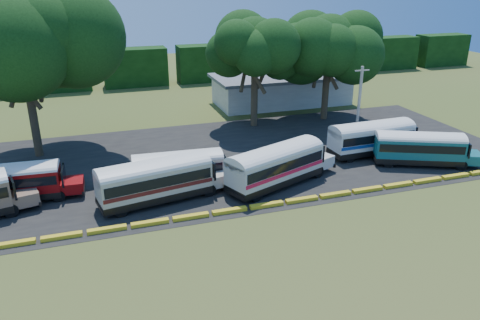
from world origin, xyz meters
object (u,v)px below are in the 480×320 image
object	(u,v)px
bus_red	(10,181)
bus_cream_west	(157,178)
tree_west	(20,40)
bus_white_red	(277,163)
bus_teal	(421,147)

from	to	relation	value
bus_red	bus_cream_west	size ratio (longest dim) A/B	0.88
bus_red	tree_west	bearing A→B (deg)	86.19
bus_white_red	tree_west	distance (m)	25.99
bus_red	tree_west	size ratio (longest dim) A/B	0.61
bus_red	tree_west	distance (m)	14.11
bus_cream_west	tree_west	xyz separation A→B (m)	(-9.71, 13.98, 9.27)
bus_red	tree_west	world-z (taller)	tree_west
bus_red	tree_west	xyz separation A→B (m)	(1.23, 10.39, 9.47)
bus_white_red	bus_teal	bearing A→B (deg)	-21.28
bus_cream_west	bus_teal	world-z (taller)	bus_cream_west
bus_cream_west	tree_west	distance (m)	19.38
bus_white_red	bus_teal	world-z (taller)	bus_white_red
tree_west	bus_red	bearing A→B (deg)	-96.74
bus_teal	tree_west	xyz separation A→B (m)	(-34.42, 13.97, 9.43)
bus_cream_west	bus_white_red	distance (m)	10.08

